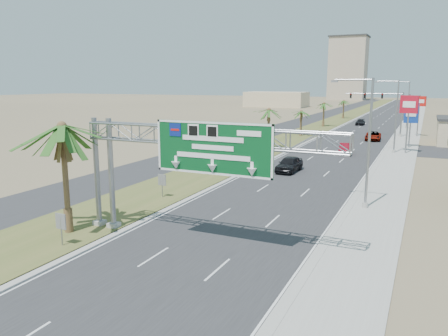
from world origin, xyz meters
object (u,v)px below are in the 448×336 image
signal_mast (390,110)px  car_right_lane (373,136)px  palm_near (62,127)px  pole_sign_red_near (409,107)px  pole_sign_red_far (419,104)px  sign_gantry (192,145)px  car_left_lane (289,164)px  car_far (360,122)px  pole_sign_blue (411,114)px  car_mid_lane (345,149)px

signal_mast → car_right_lane: size_ratio=1.93×
palm_near → pole_sign_red_near: 47.86m
signal_mast → pole_sign_red_far: signal_mast is taller
sign_gantry → car_left_lane: size_ratio=3.38×
signal_mast → palm_near: bearing=-102.7°
car_far → pole_sign_red_near: (11.58, -40.37, 5.70)m
pole_sign_blue → pole_sign_red_near: bearing=-91.4°
car_right_lane → pole_sign_red_far: size_ratio=0.71×
palm_near → signal_mast: (14.37, 63.97, -2.08)m
pole_sign_red_near → pole_sign_blue: pole_sign_red_near is taller
pole_sign_red_near → pole_sign_red_far: pole_sign_red_near is taller
palm_near → car_right_lane: (12.48, 57.19, -6.19)m
car_left_lane → pole_sign_blue: pole_sign_blue is taller
pole_sign_blue → pole_sign_red_far: 15.71m
sign_gantry → pole_sign_red_far: (10.98, 64.22, -0.18)m
signal_mast → pole_sign_blue: signal_mast is taller
palm_near → car_far: bearing=85.5°
car_left_lane → car_far: 59.20m
sign_gantry → car_left_lane: (-0.94, 23.51, -5.21)m
signal_mast → pole_sign_red_far: 5.32m
signal_mast → car_left_lane: signal_mast is taller
palm_near → car_left_lane: palm_near is taller
sign_gantry → car_right_lane: (4.34, 55.27, -5.32)m
sign_gantry → car_far: size_ratio=3.73×
car_mid_lane → pole_sign_red_far: bearing=64.5°
signal_mast → pole_sign_red_far: (4.74, 2.18, 1.03)m
signal_mast → car_left_lane: bearing=-100.5°
palm_near → pole_sign_red_far: size_ratio=1.11×
pole_sign_blue → car_mid_lane: bearing=-127.0°
car_right_lane → pole_sign_blue: (5.88, -6.71, 4.27)m
car_far → pole_sign_red_near: bearing=-74.6°
palm_near → pole_sign_blue: bearing=70.0°
pole_sign_red_far → car_right_lane: bearing=-126.5°
car_left_lane → car_far: (-0.58, 59.20, -0.19)m
sign_gantry → palm_near: bearing=-166.7°
sign_gantry → pole_sign_blue: sign_gantry is taller
car_far → car_right_lane: bearing=-78.6°
pole_sign_red_far → pole_sign_red_near: bearing=-92.4°
signal_mast → pole_sign_blue: bearing=-73.6°
sign_gantry → pole_sign_red_far: size_ratio=2.23×
car_mid_lane → car_far: 44.49m
palm_near → car_mid_lane: 42.18m
sign_gantry → pole_sign_red_far: sign_gantry is taller
sign_gantry → signal_mast: 62.37m
signal_mast → pole_sign_red_far: size_ratio=1.37×
signal_mast → car_right_lane: 8.15m
car_left_lane → car_mid_lane: bearing=79.0°
palm_near → car_left_lane: (7.20, 25.43, -6.09)m
car_right_lane → car_left_lane: bearing=-103.0°
car_far → pole_sign_red_far: (12.49, -18.48, 5.23)m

